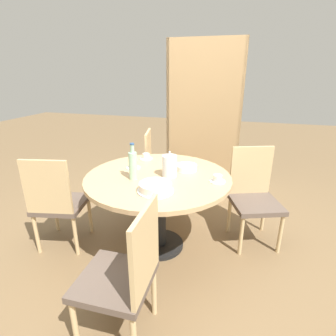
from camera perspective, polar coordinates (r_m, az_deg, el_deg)
name	(u,v)px	position (r m, az deg, el deg)	size (l,w,h in m)	color
ground_plane	(159,245)	(2.61, -1.95, -16.45)	(14.00, 14.00, 0.00)	brown
dining_table	(158,189)	(2.31, -2.12, -4.62)	(1.25, 1.25, 0.72)	black
chair_a	(57,201)	(2.56, -22.94, -6.72)	(0.49, 0.49, 0.91)	tan
chair_b	(125,274)	(1.64, -9.35, -21.78)	(0.43, 0.43, 0.91)	tan
chair_c	(254,195)	(2.61, 18.17, -5.55)	(0.54, 0.54, 0.91)	tan
chair_d	(159,167)	(3.19, -1.90, 0.28)	(0.50, 0.50, 0.91)	tan
bookshelf	(205,117)	(3.64, 7.96, 10.97)	(0.99, 0.28, 1.95)	tan
coffee_pot	(170,165)	(2.20, 0.34, 0.62)	(0.12, 0.12, 0.22)	silver
water_bottle	(133,165)	(2.16, -7.63, 0.69)	(0.07, 0.07, 0.31)	#99C6A3
cake_main	(155,187)	(1.95, -2.74, -4.26)	(0.27, 0.27, 0.07)	silver
cup_a	(146,157)	(2.68, -4.78, 2.45)	(0.13, 0.13, 0.06)	silver
cup_b	(133,166)	(2.44, -7.59, 0.49)	(0.13, 0.13, 0.06)	silver
cup_c	(218,179)	(2.16, 10.74, -2.39)	(0.13, 0.13, 0.06)	silver
plate_stack	(186,167)	(2.38, 4.04, 0.12)	(0.19, 0.19, 0.05)	white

